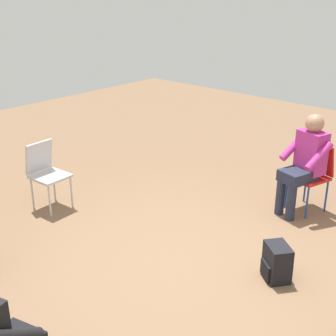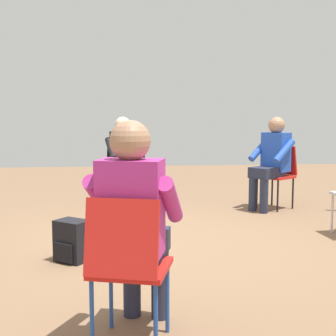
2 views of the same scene
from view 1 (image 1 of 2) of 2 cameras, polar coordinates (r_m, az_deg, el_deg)
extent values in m
plane|color=brown|center=(4.77, 1.61, -12.42)|extent=(14.00, 14.00, 0.00)
cube|color=red|center=(5.99, 16.71, -1.13)|extent=(0.49, 0.49, 0.03)
cylinder|color=#1E4799|center=(5.86, 16.59, -4.06)|extent=(0.02, 0.02, 0.42)
cylinder|color=#1E4799|center=(6.07, 14.22, -2.90)|extent=(0.02, 0.02, 0.42)
cylinder|color=#1E4799|center=(6.11, 18.73, -3.26)|extent=(0.02, 0.02, 0.42)
cylinder|color=#1E4799|center=(6.30, 16.39, -2.18)|extent=(0.02, 0.02, 0.42)
cube|color=red|center=(6.05, 18.13, 1.12)|extent=(0.19, 0.39, 0.40)
cube|color=#B7B7BC|center=(5.96, -14.15, -1.00)|extent=(0.42, 0.42, 0.03)
cylinder|color=#B7B7BC|center=(6.02, -11.69, -2.88)|extent=(0.02, 0.02, 0.42)
cylinder|color=#B7B7BC|center=(5.83, -14.22, -3.95)|extent=(0.02, 0.02, 0.42)
cylinder|color=#B7B7BC|center=(6.26, -13.71, -2.04)|extent=(0.02, 0.02, 0.42)
cylinder|color=#B7B7BC|center=(6.08, -16.20, -3.04)|extent=(0.02, 0.02, 0.42)
cube|color=#B7B7BC|center=(6.02, -15.46, 1.33)|extent=(0.38, 0.12, 0.40)
cylinder|color=black|center=(2.97, -18.09, -18.94)|extent=(0.41, 0.19, 0.31)
cylinder|color=#23283D|center=(5.78, 14.77, -4.10)|extent=(0.11, 0.11, 0.45)
cylinder|color=#23283D|center=(5.89, 13.52, -3.47)|extent=(0.11, 0.11, 0.45)
cube|color=#23283D|center=(5.83, 15.55, -0.85)|extent=(0.49, 0.40, 0.14)
cube|color=#B22D84|center=(5.88, 17.06, 1.88)|extent=(0.30, 0.39, 0.52)
sphere|color=#A87A5B|center=(5.77, 17.45, 5.22)|extent=(0.22, 0.22, 0.22)
cylinder|color=#B22D84|center=(5.67, 17.91, 1.35)|extent=(0.41, 0.20, 0.31)
cylinder|color=#B22D84|center=(5.92, 15.01, 2.51)|extent=(0.41, 0.20, 0.31)
cube|color=black|center=(4.68, 13.15, -11.10)|extent=(0.33, 0.34, 0.36)
cube|color=black|center=(4.73, 13.07, -11.92)|extent=(0.32, 0.31, 0.16)
camera|label=2|loc=(8.00, 25.69, 9.55)|focal=50.00mm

